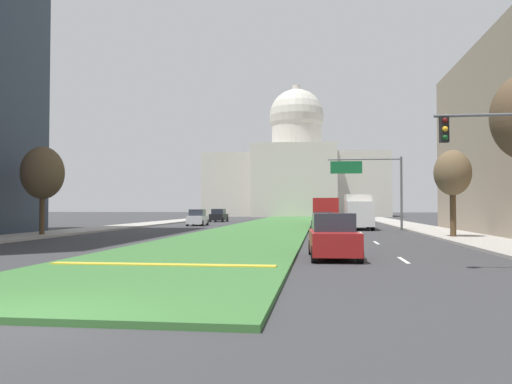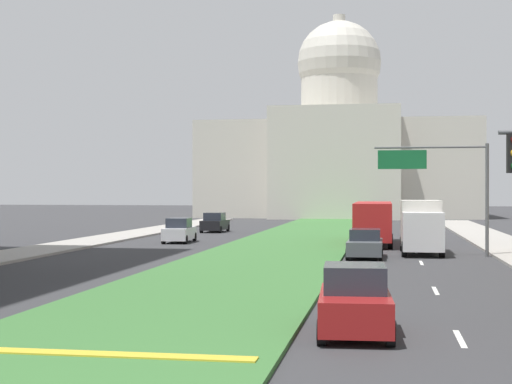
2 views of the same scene
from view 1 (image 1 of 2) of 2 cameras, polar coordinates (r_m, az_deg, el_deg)
The scene contains 17 objects.
ground_plane at distance 60.94m, azimuth 2.34°, elevation -3.63°, with size 260.00×260.00×0.00m, color #333335.
grass_median at distance 55.73m, azimuth 1.87°, elevation -3.74°, with size 8.49×94.32×0.14m, color #386B33.
median_curb_nose at distance 17.22m, azimuth -10.58°, elevation -8.05°, with size 7.64×0.50×0.04m, color gold.
lane_dashes_right at distance 47.26m, azimuth 11.18°, elevation -4.16°, with size 0.16×53.92×0.01m.
sidewalk_left at distance 54.03m, azimuth -14.35°, elevation -3.75°, with size 4.00×94.32×0.15m, color #9E9991.
sidewalk_right at distance 51.12m, azimuth 17.90°, elevation -3.84°, with size 4.00×94.32×0.15m, color #9E9991.
capitol_building at distance 112.59m, azimuth 4.58°, elevation 2.09°, with size 39.14×23.20×29.38m.
traffic_light_near_right at distance 18.17m, azimuth 26.77°, elevation 3.92°, with size 3.34×0.35×5.20m.
overhead_guide_sign at distance 46.01m, azimuth 13.04°, elevation 1.62°, with size 6.49×0.20×6.50m.
street_tree_left_mid at distance 38.42m, azimuth -22.94°, elevation 1.96°, with size 2.95×2.95×6.30m.
street_tree_right_mid at distance 35.37m, azimuth 21.30°, elevation 1.92°, with size 2.37×2.37×5.78m.
sedan_lead_stopped at distance 20.61m, azimuth 8.73°, elevation -5.09°, with size 2.10×4.21×1.82m.
sedan_midblock at distance 43.99m, azimuth 7.55°, elevation -3.37°, with size 2.00×4.70×1.62m.
sedan_distant at distance 56.25m, azimuth -6.61°, elevation -2.93°, with size 2.04×4.39×1.79m.
sedan_far_horizon at distance 70.21m, azimuth -4.22°, elevation -2.69°, with size 1.98×4.20×1.78m.
box_truck_delivery at distance 47.30m, azimuth 11.47°, elevation -2.13°, with size 2.40×6.40×3.20m.
city_bus at distance 54.96m, azimuth 7.81°, elevation -1.98°, with size 2.62×11.00×2.95m.
Camera 1 is at (5.23, -8.28, 2.08)m, focal length 35.46 mm.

